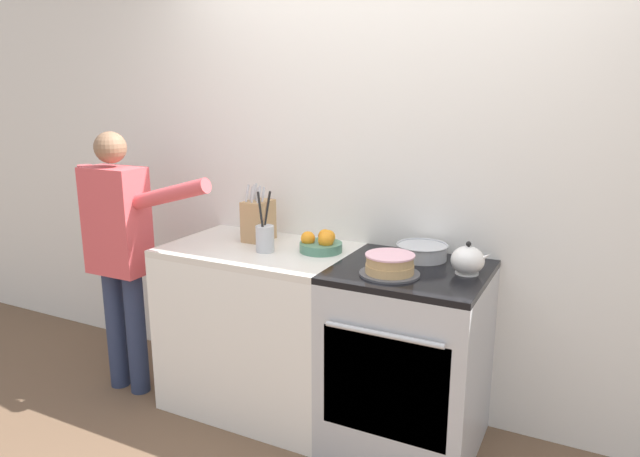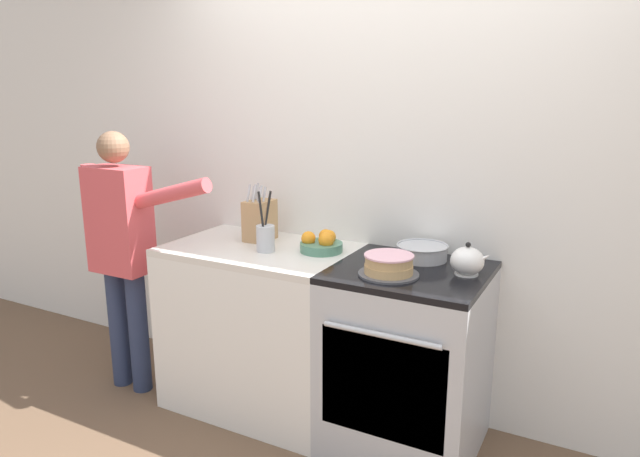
# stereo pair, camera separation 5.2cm
# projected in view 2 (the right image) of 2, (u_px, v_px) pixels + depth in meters

# --- Properties ---
(wall_back) EXTENTS (8.00, 0.04, 2.60)m
(wall_back) POSITION_uv_depth(u_px,v_px,m) (390.00, 173.00, 2.97)
(wall_back) COLOR silver
(wall_back) RESTS_ON ground_plane
(counter_cabinet) EXTENTS (0.98, 0.66, 0.91)m
(counter_cabinet) POSITION_uv_depth(u_px,v_px,m) (261.00, 326.00, 3.14)
(counter_cabinet) COLOR white
(counter_cabinet) RESTS_ON ground_plane
(stove_range) EXTENTS (0.70, 0.69, 0.91)m
(stove_range) POSITION_uv_depth(u_px,v_px,m) (407.00, 359.00, 2.75)
(stove_range) COLOR #B7BABF
(stove_range) RESTS_ON ground_plane
(layer_cake) EXTENTS (0.27, 0.27, 0.10)m
(layer_cake) POSITION_uv_depth(u_px,v_px,m) (389.00, 265.00, 2.55)
(layer_cake) COLOR #4C4C51
(layer_cake) RESTS_ON stove_range
(tea_kettle) EXTENTS (0.18, 0.15, 0.15)m
(tea_kettle) POSITION_uv_depth(u_px,v_px,m) (468.00, 261.00, 2.55)
(tea_kettle) COLOR white
(tea_kettle) RESTS_ON stove_range
(mixing_bowl) EXTENTS (0.25, 0.25, 0.08)m
(mixing_bowl) POSITION_uv_depth(u_px,v_px,m) (422.00, 252.00, 2.79)
(mixing_bowl) COLOR #B7BABF
(mixing_bowl) RESTS_ON stove_range
(knife_block) EXTENTS (0.13, 0.18, 0.32)m
(knife_block) POSITION_uv_depth(u_px,v_px,m) (260.00, 220.00, 3.14)
(knife_block) COLOR tan
(knife_block) RESTS_ON counter_cabinet
(utensil_crock) EXTENTS (0.09, 0.09, 0.31)m
(utensil_crock) POSITION_uv_depth(u_px,v_px,m) (265.00, 237.00, 2.93)
(utensil_crock) COLOR #B7BABF
(utensil_crock) RESTS_ON counter_cabinet
(fruit_bowl) EXTENTS (0.22, 0.22, 0.11)m
(fruit_bowl) POSITION_uv_depth(u_px,v_px,m) (322.00, 243.00, 2.94)
(fruit_bowl) COLOR #4C7F66
(fruit_bowl) RESTS_ON counter_cabinet
(person_baker) EXTENTS (0.89, 0.20, 1.51)m
(person_baker) POSITION_uv_depth(u_px,v_px,m) (122.00, 242.00, 3.20)
(person_baker) COLOR #283351
(person_baker) RESTS_ON ground_plane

